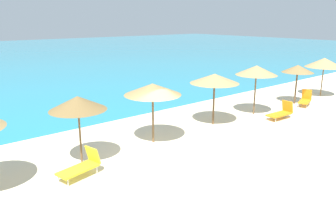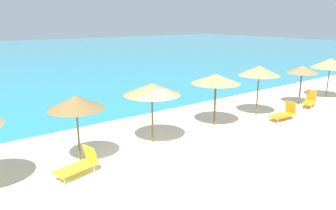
# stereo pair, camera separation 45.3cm
# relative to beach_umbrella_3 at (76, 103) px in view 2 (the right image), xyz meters

# --- Properties ---
(ground_plane) EXTENTS (160.00, 160.00, 0.00)m
(ground_plane) POSITION_rel_beach_umbrella_3_xyz_m (2.65, -1.66, -2.38)
(ground_plane) COLOR beige
(beach_umbrella_3) EXTENTS (2.11, 2.11, 2.64)m
(beach_umbrella_3) POSITION_rel_beach_umbrella_3_xyz_m (0.00, 0.00, 0.00)
(beach_umbrella_3) COLOR brown
(beach_umbrella_3) RESTS_ON ground_plane
(beach_umbrella_4) EXTENTS (2.49, 2.49, 2.68)m
(beach_umbrella_4) POSITION_rel_beach_umbrella_3_xyz_m (3.44, 0.05, 0.05)
(beach_umbrella_4) COLOR brown
(beach_umbrella_4) RESTS_ON ground_plane
(beach_umbrella_5) EXTENTS (2.50, 2.50, 2.68)m
(beach_umbrella_5) POSITION_rel_beach_umbrella_3_xyz_m (7.41, 0.12, 0.05)
(beach_umbrella_5) COLOR brown
(beach_umbrella_5) RESTS_ON ground_plane
(beach_umbrella_6) EXTENTS (2.33, 2.33, 2.84)m
(beach_umbrella_6) POSITION_rel_beach_umbrella_3_xyz_m (10.63, -0.07, 0.19)
(beach_umbrella_6) COLOR brown
(beach_umbrella_6) RESTS_ON ground_plane
(beach_umbrella_7) EXTENTS (1.97, 1.97, 2.54)m
(beach_umbrella_7) POSITION_rel_beach_umbrella_3_xyz_m (14.70, -0.28, -0.09)
(beach_umbrella_7) COLOR brown
(beach_umbrella_7) RESTS_ON ground_plane
(beach_umbrella_8) EXTENTS (2.56, 2.56, 2.75)m
(beach_umbrella_8) POSITION_rel_beach_umbrella_3_xyz_m (18.06, -0.34, 0.04)
(beach_umbrella_8) COLOR brown
(beach_umbrella_8) RESTS_ON ground_plane
(lounge_chair_0) EXTENTS (1.61, 0.94, 0.93)m
(lounge_chair_0) POSITION_rel_beach_umbrella_3_xyz_m (-0.44, -0.99, -1.98)
(lounge_chair_0) COLOR yellow
(lounge_chair_0) RESTS_ON ground_plane
(lounge_chair_1) EXTENTS (1.45, 0.98, 1.00)m
(lounge_chair_1) POSITION_rel_beach_umbrella_3_xyz_m (14.75, -0.97, -1.97)
(lounge_chair_1) COLOR orange
(lounge_chair_1) RESTS_ON ground_plane
(lounge_chair_4) EXTENTS (1.63, 0.75, 0.94)m
(lounge_chair_4) POSITION_rel_beach_umbrella_3_xyz_m (11.08, -1.57, -2.01)
(lounge_chair_4) COLOR orange
(lounge_chair_4) RESTS_ON ground_plane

